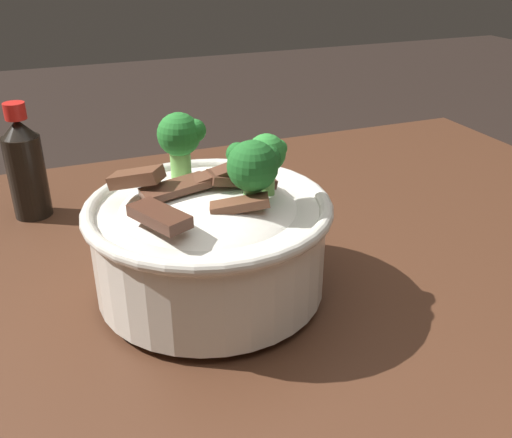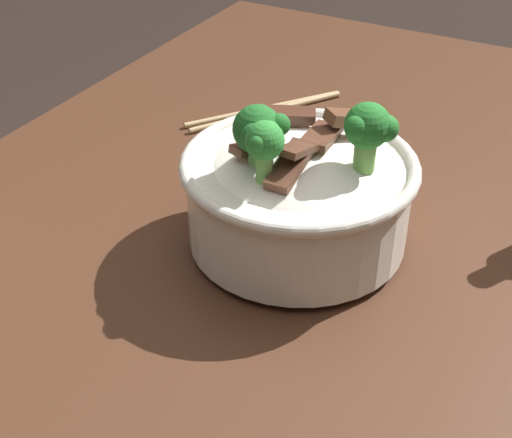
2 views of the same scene
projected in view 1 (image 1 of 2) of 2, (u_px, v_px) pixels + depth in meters
name	position (u px, v px, depth m)	size (l,w,h in m)	color
dining_table	(201.00, 422.00, 0.57)	(1.15, 0.78, 0.76)	#472819
rice_bowl	(210.00, 232.00, 0.49)	(0.21, 0.21, 0.15)	silver
soy_sauce_bottle	(26.00, 167.00, 0.64)	(0.04, 0.04, 0.13)	black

